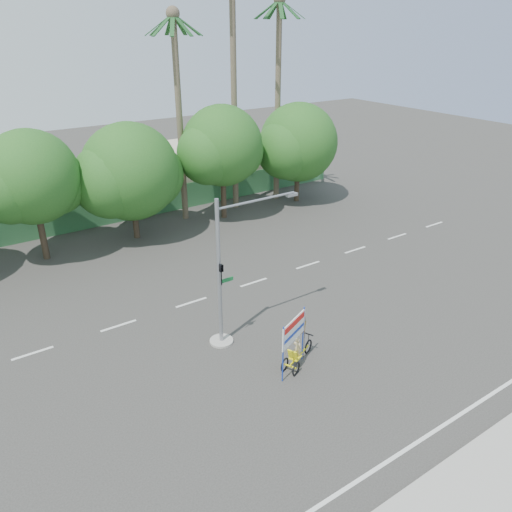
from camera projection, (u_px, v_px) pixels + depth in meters
ground at (319, 367)px, 21.51m from camera, size 120.00×120.00×0.00m
sidewalk_near at (473, 488)px, 15.87m from camera, size 50.00×2.40×0.12m
fence at (131, 207)px, 37.18m from camera, size 38.00×0.08×2.00m
building_right at (197, 167)px, 44.27m from camera, size 14.00×8.00×3.60m
tree_left at (31, 181)px, 29.26m from camera, size 6.66×5.60×8.07m
tree_center at (130, 175)px, 32.55m from camera, size 7.62×6.40×7.85m
tree_right at (222, 149)px, 35.78m from camera, size 6.90×5.80×8.36m
tree_far_right at (298, 145)px, 39.58m from camera, size 7.38×6.20×7.94m
palm_tall at (233, 69)px, 35.71m from camera, size 3.73×3.79×17.45m
palm_mid at (278, 81)px, 38.19m from camera, size 3.73×3.79×15.45m
palm_short at (178, 97)px, 34.11m from camera, size 3.73×3.79×14.45m
traffic_signal at (226, 285)px, 22.13m from camera, size 4.72×1.10×7.00m
trike_billboard at (296, 345)px, 21.13m from camera, size 2.54×1.30×2.70m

